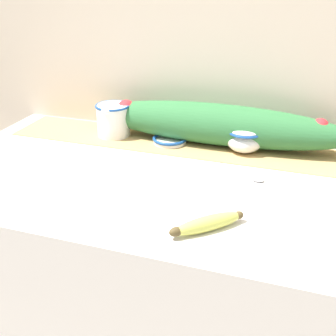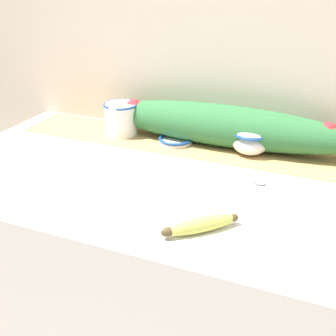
{
  "view_description": "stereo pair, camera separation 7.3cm",
  "coord_description": "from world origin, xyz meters",
  "px_view_note": "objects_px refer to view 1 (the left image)",
  "views": [
    {
      "loc": [
        0.26,
        -1.03,
        1.42
      ],
      "look_at": [
        -0.07,
        -0.04,
        0.92
      ],
      "focal_mm": 45.0,
      "sensor_mm": 36.0,
      "label": 1
    },
    {
      "loc": [
        0.33,
        -1.0,
        1.42
      ],
      "look_at": [
        -0.07,
        -0.04,
        0.92
      ],
      "focal_mm": 45.0,
      "sensor_mm": 36.0,
      "label": 2
    }
  ],
  "objects_px": {
    "banana": "(208,223)",
    "cream_pitcher": "(113,119)",
    "small_dish": "(170,140)",
    "sugar_bowl": "(245,138)",
    "spoon": "(255,178)"
  },
  "relations": [
    {
      "from": "banana",
      "to": "cream_pitcher",
      "type": "bearing_deg",
      "value": 133.58
    },
    {
      "from": "cream_pitcher",
      "to": "small_dish",
      "type": "distance_m",
      "value": 0.22
    },
    {
      "from": "sugar_bowl",
      "to": "spoon",
      "type": "bearing_deg",
      "value": -71.85
    },
    {
      "from": "cream_pitcher",
      "to": "small_dish",
      "type": "height_order",
      "value": "cream_pitcher"
    },
    {
      "from": "sugar_bowl",
      "to": "banana",
      "type": "bearing_deg",
      "value": -90.95
    },
    {
      "from": "cream_pitcher",
      "to": "spoon",
      "type": "height_order",
      "value": "cream_pitcher"
    },
    {
      "from": "sugar_bowl",
      "to": "spoon",
      "type": "relative_size",
      "value": 0.74
    },
    {
      "from": "small_dish",
      "to": "banana",
      "type": "height_order",
      "value": "banana"
    },
    {
      "from": "sugar_bowl",
      "to": "banana",
      "type": "distance_m",
      "value": 0.48
    },
    {
      "from": "small_dish",
      "to": "banana",
      "type": "relative_size",
      "value": 0.75
    },
    {
      "from": "cream_pitcher",
      "to": "banana",
      "type": "distance_m",
      "value": 0.66
    },
    {
      "from": "cream_pitcher",
      "to": "sugar_bowl",
      "type": "relative_size",
      "value": 1.22
    },
    {
      "from": "banana",
      "to": "spoon",
      "type": "distance_m",
      "value": 0.3
    },
    {
      "from": "sugar_bowl",
      "to": "spoon",
      "type": "xyz_separation_m",
      "value": [
        0.06,
        -0.19,
        -0.04
      ]
    },
    {
      "from": "banana",
      "to": "spoon",
      "type": "relative_size",
      "value": 1.01
    }
  ]
}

